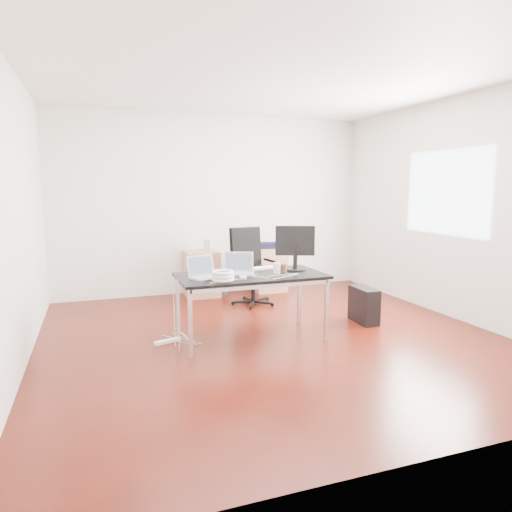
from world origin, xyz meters
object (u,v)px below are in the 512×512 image
object	(u,v)px
filing_cabinet_left	(201,274)
filing_cabinet_right	(268,269)
desk	(251,279)
pc_tower	(364,305)
office_chair	(251,262)

from	to	relation	value
filing_cabinet_left	filing_cabinet_right	distance (m)	1.11
desk	filing_cabinet_right	size ratio (longest dim) A/B	2.29
pc_tower	filing_cabinet_right	bearing A→B (deg)	105.01
office_chair	filing_cabinet_right	xyz separation A→B (m)	(0.53, 0.67, -0.26)
pc_tower	office_chair	bearing A→B (deg)	127.92
desk	pc_tower	bearing A→B (deg)	4.69
desk	office_chair	size ratio (longest dim) A/B	1.48
desk	office_chair	world-z (taller)	office_chair
desk	filing_cabinet_right	xyz separation A→B (m)	(1.05, 2.19, -0.33)
filing_cabinet_left	office_chair	bearing A→B (deg)	-49.42
filing_cabinet_left	pc_tower	world-z (taller)	filing_cabinet_left
office_chair	pc_tower	xyz separation A→B (m)	(1.02, -1.39, -0.39)
office_chair	filing_cabinet_left	xyz separation A→B (m)	(-0.57, 0.67, -0.26)
office_chair	filing_cabinet_right	bearing A→B (deg)	43.20
office_chair	desk	bearing A→B (deg)	-117.13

